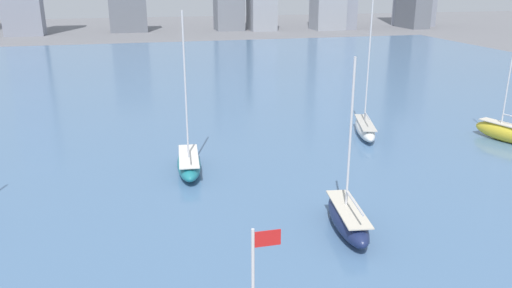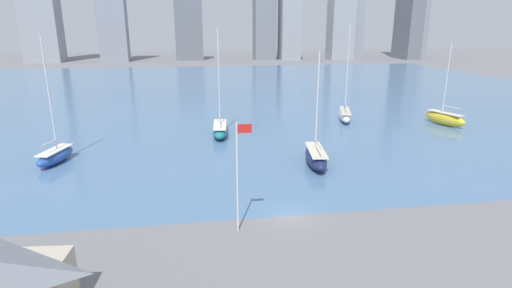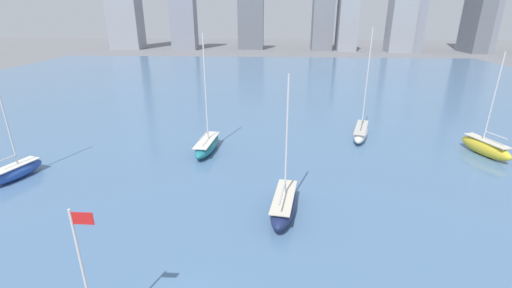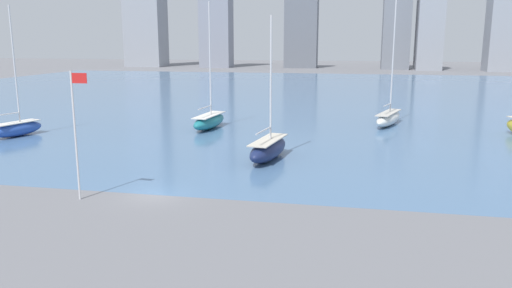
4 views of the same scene
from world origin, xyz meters
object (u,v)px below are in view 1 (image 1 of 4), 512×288
(sailboat_yellow, at_px, (505,132))
(sailboat_teal, at_px, (189,163))
(sailboat_navy, at_px, (348,218))
(sailboat_white, at_px, (365,128))

(sailboat_yellow, distance_m, sailboat_teal, 38.11)
(sailboat_navy, xyz_separation_m, sailboat_teal, (-10.48, 15.29, -0.04))
(sailboat_white, bearing_deg, sailboat_yellow, -4.52)
(sailboat_white, distance_m, sailboat_yellow, 16.51)
(sailboat_yellow, bearing_deg, sailboat_navy, -166.91)
(sailboat_teal, bearing_deg, sailboat_yellow, 6.79)
(sailboat_yellow, bearing_deg, sailboat_white, 140.72)
(sailboat_navy, relative_size, sailboat_yellow, 0.98)
(sailboat_white, distance_m, sailboat_navy, 25.65)
(sailboat_white, distance_m, sailboat_teal, 23.87)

